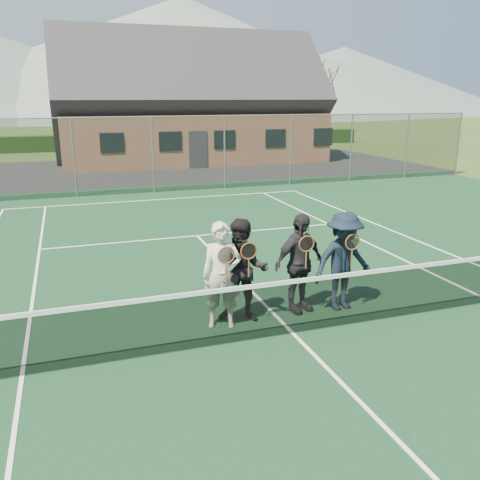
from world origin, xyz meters
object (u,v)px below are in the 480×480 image
at_px(player_c, 299,263).
at_px(player_d, 343,261).
at_px(player_a, 222,275).
at_px(player_b, 243,271).
at_px(tennis_net, 294,304).
at_px(clubhouse, 189,93).

xyz_separation_m(player_c, player_d, (0.80, -0.16, -0.00)).
xyz_separation_m(player_a, player_c, (1.49, 0.18, -0.00)).
bearing_deg(player_b, player_d, -2.56).
bearing_deg(player_d, player_a, -179.60).
distance_m(tennis_net, player_b, 1.04).
height_order(clubhouse, player_d, clubhouse).
xyz_separation_m(tennis_net, player_d, (1.27, 0.68, 0.38)).
height_order(tennis_net, player_d, player_d).
height_order(tennis_net, player_a, player_a).
distance_m(clubhouse, player_b, 23.88).
bearing_deg(player_a, tennis_net, -33.55).
bearing_deg(player_a, player_b, 13.56).
relative_size(tennis_net, player_d, 6.49).
height_order(player_a, player_d, same).
bearing_deg(tennis_net, player_d, 28.24).
relative_size(player_b, player_d, 1.00).
bearing_deg(clubhouse, player_d, -96.67).
distance_m(player_a, player_c, 1.50).
xyz_separation_m(clubhouse, player_b, (-4.60, -23.23, -3.07)).
relative_size(player_c, player_d, 1.00).
xyz_separation_m(tennis_net, player_c, (0.48, 0.84, 0.38)).
bearing_deg(player_a, player_d, 0.40).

